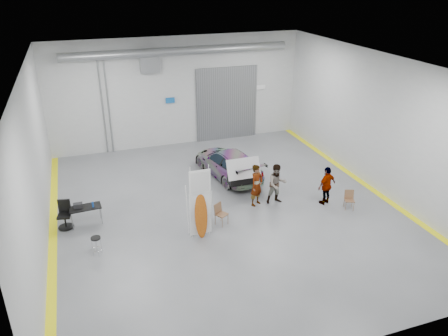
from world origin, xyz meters
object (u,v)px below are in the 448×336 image
object	(u,v)px
sedan_car	(228,163)
surfboard_display	(201,209)
shop_stool	(97,246)
folding_chair_far	(349,203)
person_b	(277,184)
person_c	(327,185)
office_chair	(65,216)
person_a	(257,185)
folding_chair_near	(222,218)
work_table	(83,207)

from	to	relation	value
sedan_car	surfboard_display	world-z (taller)	surfboard_display
shop_stool	folding_chair_far	bearing A→B (deg)	-0.46
person_b	surfboard_display	size ratio (longest dim) A/B	0.61
folding_chair_far	sedan_car	bearing A→B (deg)	150.04
person_c	shop_stool	xyz separation A→B (m)	(-9.48, -0.65, -0.50)
person_c	office_chair	distance (m)	10.64
sedan_car	person_a	distance (m)	3.15
folding_chair_near	work_table	world-z (taller)	work_table
person_b	person_c	xyz separation A→B (m)	(1.95, -0.75, -0.03)
person_a	person_c	bearing A→B (deg)	-47.10
person_a	folding_chair_far	xyz separation A→B (m)	(3.50, -1.61, -0.66)
sedan_car	surfboard_display	distance (m)	5.50
work_table	office_chair	world-z (taller)	office_chair
person_b	shop_stool	xyz separation A→B (m)	(-7.53, -1.40, -0.53)
person_a	folding_chair_near	world-z (taller)	person_a
person_a	person_c	xyz separation A→B (m)	(2.83, -0.87, -0.06)
sedan_car	folding_chair_near	xyz separation A→B (m)	(-1.74, -4.16, -0.38)
person_a	folding_chair_far	bearing A→B (deg)	-54.62
sedan_car	person_b	world-z (taller)	person_b
folding_chair_far	office_chair	distance (m)	11.43
person_a	person_c	distance (m)	2.96
folding_chair_near	office_chair	distance (m)	6.05
surfboard_display	office_chair	world-z (taller)	surfboard_display
office_chair	folding_chair_near	bearing A→B (deg)	-5.09
person_c	shop_stool	size ratio (longest dim) A/B	2.41
person_a	folding_chair_far	distance (m)	3.91
sedan_car	folding_chair_far	distance (m)	6.00
person_b	person_c	bearing A→B (deg)	-18.22
person_b	person_c	size ratio (longest dim) A/B	1.04
person_b	work_table	world-z (taller)	person_b
folding_chair_far	folding_chair_near	bearing A→B (deg)	-163.83
work_table	folding_chair_near	bearing A→B (deg)	-19.04
folding_chair_near	surfboard_display	bearing A→B (deg)	178.23
person_c	folding_chair_far	world-z (taller)	person_c
sedan_car	work_table	bearing A→B (deg)	9.79
surfboard_display	person_a	bearing A→B (deg)	28.43
sedan_car	surfboard_display	bearing A→B (deg)	50.25
folding_chair_far	office_chair	size ratio (longest dim) A/B	0.73
person_b	person_c	distance (m)	2.09
sedan_car	shop_stool	xyz separation A→B (m)	(-6.49, -4.66, -0.30)
folding_chair_near	office_chair	size ratio (longest dim) A/B	0.78
surfboard_display	office_chair	distance (m)	5.37
folding_chair_near	shop_stool	distance (m)	4.78
sedan_car	folding_chair_near	bearing A→B (deg)	57.57
sedan_car	folding_chair_far	xyz separation A→B (m)	(3.67, -4.74, -0.40)
person_b	person_a	bearing A→B (deg)	174.43
sedan_car	person_c	distance (m)	5.00
folding_chair_far	person_a	bearing A→B (deg)	177.66
work_table	office_chair	size ratio (longest dim) A/B	1.11
surfboard_display	work_table	distance (m)	4.69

